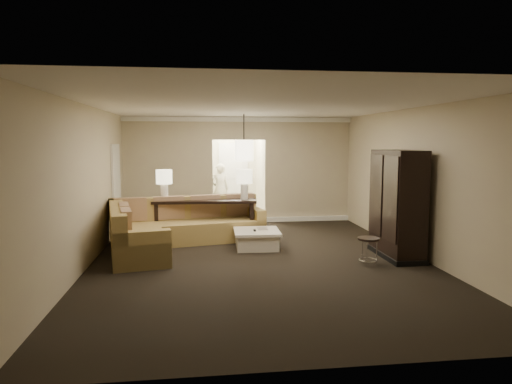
{
  "coord_description": "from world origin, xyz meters",
  "views": [
    {
      "loc": [
        -1.08,
        -8.05,
        2.18
      ],
      "look_at": [
        0.1,
        1.2,
        1.13
      ],
      "focal_mm": 32.0,
      "sensor_mm": 36.0,
      "label": 1
    }
  ],
  "objects": [
    {
      "name": "wall_back",
      "position": [
        0.0,
        4.0,
        1.4
      ],
      "size": [
        6.0,
        0.04,
        2.8
      ],
      "primitive_type": "cube",
      "color": "#BBA98D",
      "rests_on": "ground"
    },
    {
      "name": "person",
      "position": [
        -0.45,
        5.33,
        0.84
      ],
      "size": [
        0.68,
        0.52,
        1.68
      ],
      "primitive_type": "imported",
      "rotation": [
        0.0,
        0.0,
        3.34
      ],
      "color": "beige",
      "rests_on": "ground"
    },
    {
      "name": "crown_molding",
      "position": [
        0.0,
        3.95,
        2.73
      ],
      "size": [
        6.0,
        0.1,
        0.12
      ],
      "primitive_type": "cube",
      "color": "white",
      "rests_on": "wall_back"
    },
    {
      "name": "drink_table",
      "position": [
        1.87,
        -0.51,
        0.35
      ],
      "size": [
        0.39,
        0.39,
        0.49
      ],
      "rotation": [
        0.0,
        0.0,
        -0.04
      ],
      "color": "black",
      "rests_on": "ground"
    },
    {
      "name": "console_table",
      "position": [
        -0.95,
        2.0,
        0.52
      ],
      "size": [
        2.3,
        0.65,
        0.88
      ],
      "rotation": [
        0.0,
        0.0,
        -0.06
      ],
      "color": "black",
      "rests_on": "ground"
    },
    {
      "name": "table_lamp_right",
      "position": [
        -0.07,
        1.95,
        1.32
      ],
      "size": [
        0.35,
        0.35,
        0.67
      ],
      "color": "white",
      "rests_on": "console_table"
    },
    {
      "name": "ground",
      "position": [
        0.0,
        0.0,
        0.0
      ],
      "size": [
        8.0,
        8.0,
        0.0
      ],
      "primitive_type": "plane",
      "color": "black",
      "rests_on": "ground"
    },
    {
      "name": "wall_front",
      "position": [
        0.0,
        -4.0,
        1.4
      ],
      "size": [
        6.0,
        0.04,
        2.8
      ],
      "primitive_type": "cube",
      "color": "#BBA98D",
      "rests_on": "ground"
    },
    {
      "name": "wall_left",
      "position": [
        -3.0,
        0.0,
        1.4
      ],
      "size": [
        0.04,
        8.0,
        2.8
      ],
      "primitive_type": "cube",
      "color": "#BBA98D",
      "rests_on": "ground"
    },
    {
      "name": "wall_right",
      "position": [
        3.0,
        0.0,
        1.4
      ],
      "size": [
        0.04,
        8.0,
        2.8
      ],
      "primitive_type": "cube",
      "color": "#BBA98D",
      "rests_on": "ground"
    },
    {
      "name": "table_lamp_left",
      "position": [
        -1.82,
        2.05,
        1.32
      ],
      "size": [
        0.35,
        0.35,
        0.67
      ],
      "color": "white",
      "rests_on": "console_table"
    },
    {
      "name": "sectional_sofa",
      "position": [
        -1.61,
        1.34,
        0.39
      ],
      "size": [
        3.38,
        3.06,
        0.97
      ],
      "rotation": [
        0.0,
        0.0,
        0.2
      ],
      "color": "brown",
      "rests_on": "ground"
    },
    {
      "name": "pendant_light",
      "position": [
        0.0,
        2.7,
        1.95
      ],
      "size": [
        0.38,
        0.38,
        1.09
      ],
      "color": "black",
      "rests_on": "ceiling"
    },
    {
      "name": "side_door",
      "position": [
        -2.97,
        2.8,
        1.05
      ],
      "size": [
        0.05,
        0.9,
        2.1
      ],
      "primitive_type": "cube",
      "color": "white",
      "rests_on": "ground"
    },
    {
      "name": "foyer",
      "position": [
        0.0,
        5.34,
        1.3
      ],
      "size": [
        1.44,
        2.02,
        2.8
      ],
      "color": "white",
      "rests_on": "ground"
    },
    {
      "name": "ceiling",
      "position": [
        0.0,
        0.0,
        2.8
      ],
      "size": [
        6.0,
        8.0,
        0.02
      ],
      "primitive_type": "cube",
      "color": "white",
      "rests_on": "wall_back"
    },
    {
      "name": "armoire",
      "position": [
        2.59,
        -0.03,
        0.96
      ],
      "size": [
        0.6,
        1.39,
        2.01
      ],
      "color": "black",
      "rests_on": "ground"
    },
    {
      "name": "coffee_table",
      "position": [
        0.08,
        1.0,
        0.19
      ],
      "size": [
        0.95,
        0.95,
        0.38
      ],
      "rotation": [
        0.0,
        0.0,
        -0.04
      ],
      "color": "white",
      "rests_on": "ground"
    },
    {
      "name": "baseboard",
      "position": [
        0.0,
        3.95,
        0.06
      ],
      "size": [
        6.0,
        0.1,
        0.12
      ],
      "primitive_type": "cube",
      "color": "white",
      "rests_on": "ground"
    }
  ]
}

